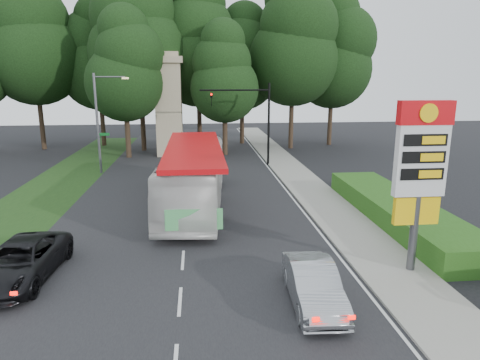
{
  "coord_description": "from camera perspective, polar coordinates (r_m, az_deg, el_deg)",
  "views": [
    {
      "loc": [
        0.75,
        -13.22,
        7.68
      ],
      "look_at": [
        3.01,
        9.39,
        2.2
      ],
      "focal_mm": 32.0,
      "sensor_mm": 36.0,
      "label": 1
    }
  ],
  "objects": [
    {
      "name": "streetlight_signs",
      "position": [
        36.21,
        -18.18,
        7.76
      ],
      "size": [
        2.75,
        0.98,
        8.0
      ],
      "color": "#59595E",
      "rests_on": "ground"
    },
    {
      "name": "road_surface",
      "position": [
        26.37,
        -7.1,
        -3.46
      ],
      "size": [
        14.0,
        80.0,
        0.02
      ],
      "primitive_type": "cube",
      "color": "black",
      "rests_on": "ground"
    },
    {
      "name": "tree_far_east",
      "position": [
        50.64,
        12.34,
        16.28
      ],
      "size": [
        8.68,
        8.68,
        17.05
      ],
      "color": "#2D2116",
      "rests_on": "ground"
    },
    {
      "name": "traffic_signal_mast",
      "position": [
        37.66,
        1.87,
        8.97
      ],
      "size": [
        6.1,
        0.35,
        7.2
      ],
      "color": "black",
      "rests_on": "ground"
    },
    {
      "name": "tree_west_near",
      "position": [
        51.41,
        -18.45,
        15.5
      ],
      "size": [
        8.4,
        8.4,
        16.5
      ],
      "color": "#2D2116",
      "rests_on": "ground"
    },
    {
      "name": "sedan_silver",
      "position": [
        15.35,
        9.76,
        -13.59
      ],
      "size": [
        1.72,
        4.48,
        1.46
      ],
      "primitive_type": "imported",
      "rotation": [
        0.0,
        0.0,
        -0.04
      ],
      "color": "#A2A5AA",
      "rests_on": "ground"
    },
    {
      "name": "tree_east_mid",
      "position": [
        47.48,
        7.13,
        17.9
      ],
      "size": [
        9.52,
        9.52,
        18.7
      ],
      "color": "#2D2116",
      "rests_on": "ground"
    },
    {
      "name": "suv_charcoal",
      "position": [
        18.83,
        -27.29,
        -9.62
      ],
      "size": [
        2.85,
        5.55,
        1.5
      ],
      "primitive_type": "imported",
      "rotation": [
        0.0,
        0.0,
        -0.07
      ],
      "color": "black",
      "rests_on": "ground"
    },
    {
      "name": "hedge",
      "position": [
        24.81,
        20.3,
        -3.89
      ],
      "size": [
        3.0,
        14.0,
        1.2
      ],
      "primitive_type": "cube",
      "color": "#255115",
      "rests_on": "ground"
    },
    {
      "name": "monument",
      "position": [
        43.38,
        -9.47,
        9.97
      ],
      "size": [
        3.0,
        3.0,
        10.05
      ],
      "color": "tan",
      "rests_on": "ground"
    },
    {
      "name": "transit_bus",
      "position": [
        25.87,
        -6.11,
        0.46
      ],
      "size": [
        4.15,
        13.5,
        3.7
      ],
      "primitive_type": "imported",
      "rotation": [
        0.0,
        0.0,
        -0.08
      ],
      "color": "white",
      "rests_on": "ground"
    },
    {
      "name": "grass_verge_left",
      "position": [
        33.74,
        -23.22,
        -0.7
      ],
      "size": [
        5.0,
        50.0,
        0.02
      ],
      "primitive_type": "cube",
      "color": "#193814",
      "rests_on": "ground"
    },
    {
      "name": "tree_east_near",
      "position": [
        50.53,
        0.28,
        15.83
      ],
      "size": [
        8.12,
        8.12,
        15.95
      ],
      "color": "#2D2116",
      "rests_on": "ground"
    },
    {
      "name": "tree_monument_left",
      "position": [
        42.76,
        -15.27,
        14.44
      ],
      "size": [
        7.28,
        7.28,
        14.3
      ],
      "color": "#2D2116",
      "rests_on": "ground"
    },
    {
      "name": "gas_station_pylon",
      "position": [
        17.69,
        22.95,
        1.95
      ],
      "size": [
        2.1,
        0.45,
        6.85
      ],
      "color": "#59595E",
      "rests_on": "ground"
    },
    {
      "name": "sidewalk_right",
      "position": [
        27.46,
        10.95,
        -2.81
      ],
      "size": [
        3.0,
        80.0,
        0.12
      ],
      "primitive_type": "cube",
      "color": "gray",
      "rests_on": "ground"
    },
    {
      "name": "tree_west_mid",
      "position": [
        51.2,
        -25.95,
        16.75
      ],
      "size": [
        9.8,
        9.8,
        19.25
      ],
      "color": "#2D2116",
      "rests_on": "ground"
    },
    {
      "name": "tree_center_right",
      "position": [
        48.33,
        -5.65,
        17.46
      ],
      "size": [
        9.24,
        9.24,
        18.15
      ],
      "color": "#2D2116",
      "rests_on": "ground"
    },
    {
      "name": "ground",
      "position": [
        15.3,
        -8.08,
        -16.71
      ],
      "size": [
        120.0,
        120.0,
        0.0
      ],
      "primitive_type": "plane",
      "color": "black",
      "rests_on": "ground"
    },
    {
      "name": "tree_center_left",
      "position": [
        46.77,
        -13.44,
        18.53
      ],
      "size": [
        10.08,
        10.08,
        19.8
      ],
      "color": "#2D2116",
      "rests_on": "ground"
    },
    {
      "name": "tree_monument_right",
      "position": [
        42.81,
        -2.08,
        13.99
      ],
      "size": [
        6.72,
        6.72,
        13.2
      ],
      "color": "#2D2116",
      "rests_on": "ground"
    }
  ]
}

